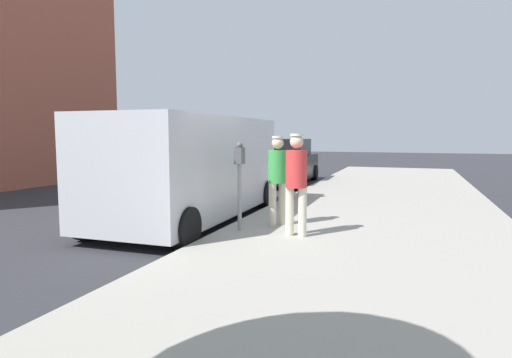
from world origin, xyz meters
TOP-DOWN VIEW (x-y plane):
  - ground_plane at (0.00, 0.00)m, footprint 80.00×80.00m
  - sidewalk_slab at (3.50, 0.00)m, footprint 5.00×32.00m
  - parking_meter_near at (1.35, -0.05)m, footprint 0.14×0.18m
  - pedestrian_in_green at (1.84, 0.58)m, footprint 0.34×0.34m
  - pedestrian_in_red at (2.37, -0.14)m, footprint 0.36×0.34m
  - parked_van at (-0.15, 1.00)m, footprint 2.20×5.23m
  - parked_sedan_ahead at (-0.35, 8.44)m, footprint 2.07×4.46m
  - fire_hydrant at (1.45, 4.04)m, footprint 0.24×0.24m

SIDE VIEW (x-z plane):
  - ground_plane at x=0.00m, z-range 0.00..0.00m
  - sidewalk_slab at x=3.50m, z-range 0.00..0.15m
  - fire_hydrant at x=1.45m, z-range 0.14..1.00m
  - parked_sedan_ahead at x=-0.35m, z-range -0.08..1.57m
  - pedestrian_in_green at x=1.84m, z-range 0.26..1.88m
  - pedestrian_in_red at x=2.37m, z-range 0.27..1.93m
  - parked_van at x=-0.15m, z-range 0.08..2.23m
  - parking_meter_near at x=1.35m, z-range 0.42..1.94m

